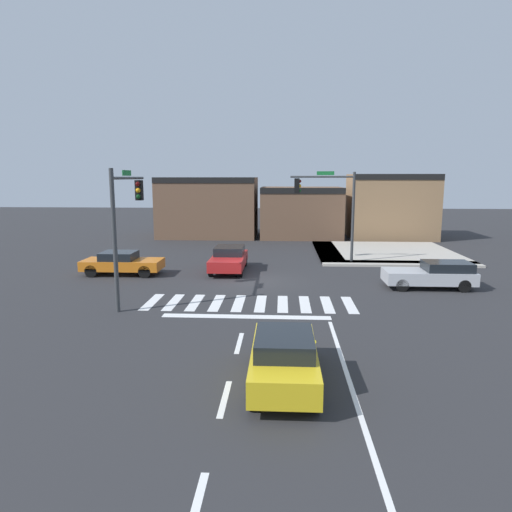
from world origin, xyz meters
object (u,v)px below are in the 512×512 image
at_px(traffic_signal_southwest, 126,212).
at_px(car_silver, 433,274).
at_px(car_orange, 122,263).
at_px(traffic_signal_northeast, 329,200).
at_px(car_yellow, 284,357).
at_px(car_red, 229,259).

height_order(traffic_signal_southwest, car_silver, traffic_signal_southwest).
bearing_deg(car_orange, traffic_signal_northeast, 19.42).
relative_size(car_orange, car_yellow, 1.03).
relative_size(car_yellow, car_silver, 0.99).
relative_size(car_orange, car_silver, 1.02).
xyz_separation_m(car_red, car_silver, (10.76, -3.79, -0.04)).
height_order(car_orange, car_red, car_red).
relative_size(traffic_signal_southwest, car_red, 1.26).
relative_size(traffic_signal_northeast, car_silver, 1.35).
xyz_separation_m(car_yellow, car_red, (-3.24, 15.25, -0.01)).
relative_size(traffic_signal_northeast, car_red, 1.27).
bearing_deg(car_red, traffic_signal_southwest, -26.65).
xyz_separation_m(traffic_signal_northeast, car_silver, (4.62, -6.66, -3.38)).
bearing_deg(car_yellow, car_red, 12.01).
bearing_deg(car_red, car_orange, -76.76).
relative_size(traffic_signal_southwest, car_silver, 1.35).
height_order(traffic_signal_northeast, car_red, traffic_signal_northeast).
xyz_separation_m(traffic_signal_northeast, car_yellow, (-2.90, -18.12, -3.33)).
bearing_deg(traffic_signal_northeast, car_silver, 124.74).
bearing_deg(traffic_signal_southwest, traffic_signal_northeast, -44.00).
xyz_separation_m(traffic_signal_southwest, car_red, (3.65, 7.27, -3.32)).
distance_m(traffic_signal_southwest, car_yellow, 11.05).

